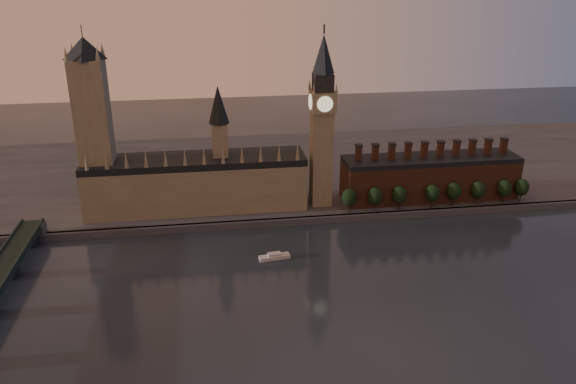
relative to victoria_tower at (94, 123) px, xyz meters
name	(u,v)px	position (x,y,z in m)	size (l,w,h in m)	color
ground	(348,308)	(120.00, -115.00, -59.09)	(900.00, 900.00, 0.00)	black
north_bank	(288,171)	(120.00, 63.04, -57.09)	(900.00, 182.00, 4.00)	#4B4B51
palace_of_westminster	(198,180)	(55.59, -0.09, -37.46)	(130.00, 30.30, 74.00)	gray
victoria_tower	(94,123)	(0.00, 0.00, 0.00)	(24.00, 24.00, 108.00)	gray
big_ben	(322,120)	(130.00, -5.00, -2.26)	(15.00, 15.00, 107.00)	gray
chimney_block	(430,177)	(200.00, -5.00, -41.27)	(110.00, 25.00, 37.00)	brown
embankment_tree_0	(349,197)	(144.07, -20.71, -45.62)	(8.60, 8.60, 14.88)	black
embankment_tree_1	(375,196)	(159.87, -21.20, -45.62)	(8.60, 8.60, 14.88)	black
embankment_tree_2	(399,195)	(175.01, -21.06, -45.62)	(8.60, 8.60, 14.88)	black
embankment_tree_3	(432,193)	(195.70, -21.38, -45.62)	(8.60, 8.60, 14.88)	black
embankment_tree_4	(454,191)	(209.77, -20.23, -45.62)	(8.60, 8.60, 14.88)	black
embankment_tree_5	(478,190)	(225.52, -20.31, -45.62)	(8.60, 8.60, 14.88)	black
embankment_tree_6	(504,188)	(242.63, -20.42, -45.62)	(8.60, 8.60, 14.88)	black
embankment_tree_7	(522,187)	(254.14, -20.75, -45.62)	(8.60, 8.60, 14.88)	black
river_boat	(274,256)	(93.78, -64.74, -57.87)	(16.42, 6.77, 3.19)	silver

